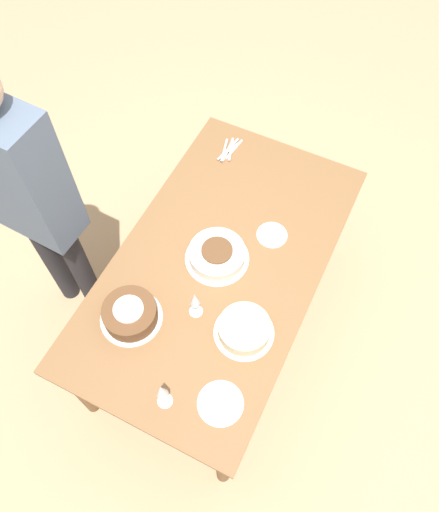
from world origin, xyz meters
TOP-DOWN VIEW (x-y plane):
  - ground_plane at (0.00, 0.00)m, footprint 12.00×12.00m
  - dining_table at (0.00, 0.00)m, footprint 1.73×0.97m
  - cake_center_white at (-0.01, -0.02)m, footprint 0.32×0.32m
  - cake_front_chocolate at (0.45, -0.23)m, footprint 0.29×0.29m
  - cake_back_decorated at (0.29, 0.27)m, footprint 0.28×0.28m
  - wine_glass_near at (0.29, 0.02)m, footprint 0.06×0.06m
  - wine_glass_far at (0.72, 0.10)m, footprint 0.07×0.07m
  - dessert_plate_left at (-0.25, 0.17)m, footprint 0.16×0.16m
  - dessert_plate_right at (0.62, 0.31)m, footprint 0.20×0.20m
  - fork_pile at (-0.67, -0.27)m, footprint 0.21×0.09m
  - person_cutting at (0.24, -0.84)m, footprint 0.24×0.41m

SIDE VIEW (x-z plane):
  - ground_plane at x=0.00m, z-range 0.00..0.00m
  - dining_table at x=0.00m, z-range 0.28..1.02m
  - dessert_plate_left at x=-0.25m, z-range 0.74..0.75m
  - dessert_plate_right at x=0.62m, z-range 0.74..0.75m
  - fork_pile at x=-0.67m, z-range 0.74..0.76m
  - cake_center_white at x=-0.01m, z-range 0.74..0.82m
  - cake_back_decorated at x=0.29m, z-range 0.74..0.83m
  - cake_front_chocolate at x=0.45m, z-range 0.74..0.84m
  - wine_glass_near at x=0.29m, z-range 0.77..0.96m
  - wine_glass_far at x=0.72m, z-range 0.78..1.00m
  - person_cutting at x=0.24m, z-range 0.19..1.97m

